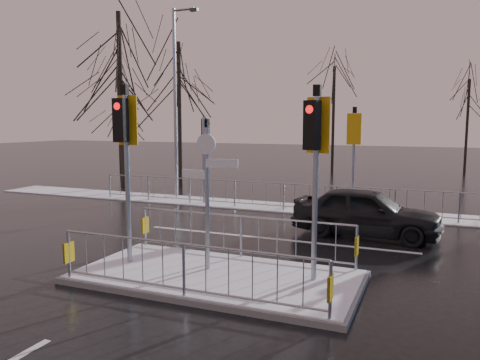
% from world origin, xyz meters
% --- Properties ---
extents(ground, '(120.00, 120.00, 0.00)m').
position_xyz_m(ground, '(0.00, 0.00, 0.00)').
color(ground, black).
rests_on(ground, ground).
extents(snow_verge, '(30.00, 2.00, 0.04)m').
position_xyz_m(snow_verge, '(0.00, 8.60, 0.02)').
color(snow_verge, white).
rests_on(snow_verge, ground).
extents(lane_markings, '(8.00, 11.38, 0.01)m').
position_xyz_m(lane_markings, '(0.00, -0.33, 0.00)').
color(lane_markings, silver).
rests_on(lane_markings, ground).
extents(traffic_island, '(6.00, 3.04, 4.15)m').
position_xyz_m(traffic_island, '(-0.01, 0.01, 0.39)').
color(traffic_island, slate).
rests_on(traffic_island, ground).
extents(far_kerb_fixtures, '(18.00, 0.65, 3.83)m').
position_xyz_m(far_kerb_fixtures, '(0.29, 8.09, 1.02)').
color(far_kerb_fixtures, '#8F959C').
rests_on(far_kerb_fixtures, ground).
extents(car_far_lane, '(4.33, 1.97, 1.44)m').
position_xyz_m(car_far_lane, '(2.40, 5.16, 0.72)').
color(car_far_lane, black).
rests_on(car_far_lane, ground).
extents(tree_near_a, '(4.75, 4.75, 8.97)m').
position_xyz_m(tree_near_a, '(-10.50, 11.00, 6.11)').
color(tree_near_a, black).
rests_on(tree_near_a, ground).
extents(tree_near_b, '(4.00, 4.00, 7.55)m').
position_xyz_m(tree_near_b, '(-8.00, 12.50, 5.15)').
color(tree_near_b, black).
rests_on(tree_near_b, ground).
extents(tree_near_c, '(3.50, 3.50, 6.61)m').
position_xyz_m(tree_near_c, '(-12.50, 13.50, 4.50)').
color(tree_near_c, black).
rests_on(tree_near_c, ground).
extents(tree_far_a, '(3.75, 3.75, 7.08)m').
position_xyz_m(tree_far_a, '(-2.00, 22.00, 4.82)').
color(tree_far_a, black).
rests_on(tree_far_a, ground).
extents(tree_far_b, '(3.25, 3.25, 6.14)m').
position_xyz_m(tree_far_b, '(6.00, 24.00, 4.18)').
color(tree_far_b, black).
rests_on(tree_far_b, ground).
extents(street_lamp_left, '(1.25, 0.18, 8.20)m').
position_xyz_m(street_lamp_left, '(-6.43, 9.50, 4.49)').
color(street_lamp_left, '#8F959C').
rests_on(street_lamp_left, ground).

